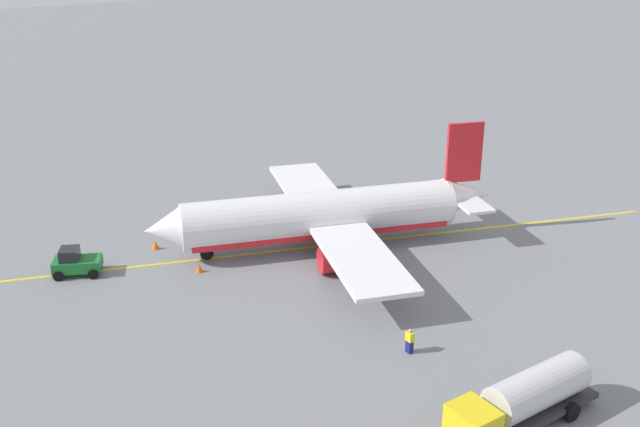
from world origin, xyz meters
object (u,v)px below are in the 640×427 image
(pushback_tug, at_px, (76,262))
(safety_cone_wingtip, at_px, (155,245))
(refueling_worker, at_px, (410,341))
(airplane, at_px, (325,216))
(fuel_tanker, at_px, (523,399))
(safety_cone_nose, at_px, (199,268))

(pushback_tug, relative_size, safety_cone_wingtip, 5.54)
(pushback_tug, bearing_deg, refueling_worker, 121.65)
(airplane, distance_m, pushback_tug, 20.23)
(fuel_tanker, relative_size, refueling_worker, 5.73)
(safety_cone_nose, bearing_deg, safety_cone_wingtip, -79.19)
(pushback_tug, distance_m, refueling_worker, 27.12)
(safety_cone_nose, bearing_deg, airplane, 172.70)
(fuel_tanker, bearing_deg, airplane, -100.19)
(airplane, relative_size, safety_cone_nose, 43.10)
(fuel_tanker, relative_size, safety_cone_nose, 14.34)
(airplane, height_order, refueling_worker, airplane)
(airplane, height_order, pushback_tug, airplane)
(airplane, bearing_deg, pushback_tug, -18.52)
(refueling_worker, bearing_deg, pushback_tug, -58.35)
(fuel_tanker, bearing_deg, pushback_tug, -65.72)
(fuel_tanker, height_order, refueling_worker, fuel_tanker)
(refueling_worker, relative_size, safety_cone_wingtip, 2.30)
(refueling_worker, distance_m, safety_cone_wingtip, 25.21)
(airplane, relative_size, pushback_tug, 7.16)
(pushback_tug, xyz_separation_m, refueling_worker, (-14.23, 23.09, -0.19))
(pushback_tug, bearing_deg, safety_cone_wingtip, -171.48)
(airplane, height_order, fuel_tanker, airplane)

